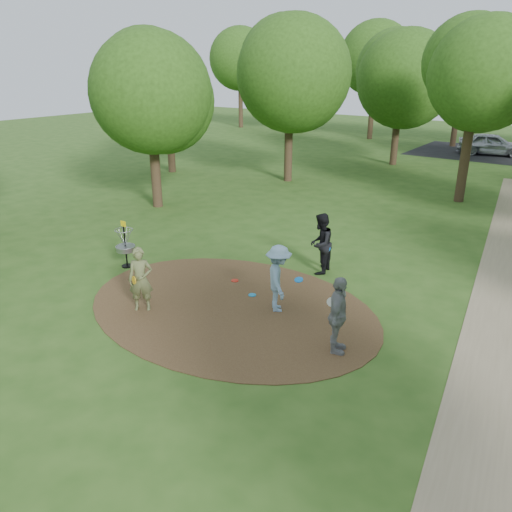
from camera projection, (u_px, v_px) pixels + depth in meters
The scene contains 12 objects.
ground at pixel (230, 307), 13.52m from camera, with size 100.00×100.00×0.00m, color #2D5119.
dirt_clearing at pixel (230, 306), 13.52m from camera, with size 8.40×8.40×0.02m, color #47301C.
footpath at pixel (505, 349), 11.50m from camera, with size 2.00×40.00×0.01m, color #8C7A5B.
player_observer_with_disc at pixel (141, 280), 13.06m from camera, with size 0.76×0.73×1.76m.
player_throwing_with_disc at pixel (278, 279), 13.03m from camera, with size 1.39×1.34×1.82m.
player_walking_with_disc at pixel (320, 244), 15.39m from camera, with size 0.88×1.05×1.92m.
player_waiting_with_disc at pixel (338, 316), 11.10m from camera, with size 0.77×1.17×1.85m.
disc_ground_cyan at pixel (252, 295), 14.14m from camera, with size 0.22×0.22×0.02m, color #1780BB.
disc_ground_red at pixel (235, 281), 15.07m from camera, with size 0.22×0.22×0.02m, color red.
car_left at pixel (492, 144), 35.34m from camera, with size 1.82×4.51×1.54m, color #A2A5A9.
disc_golf_basket at pixel (125, 241), 15.88m from camera, with size 0.63×0.63×1.54m.
tree_ring at pixel (430, 94), 17.68m from camera, with size 37.43×45.31×8.65m.
Camera 1 is at (7.62, -9.42, 6.19)m, focal length 35.00 mm.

